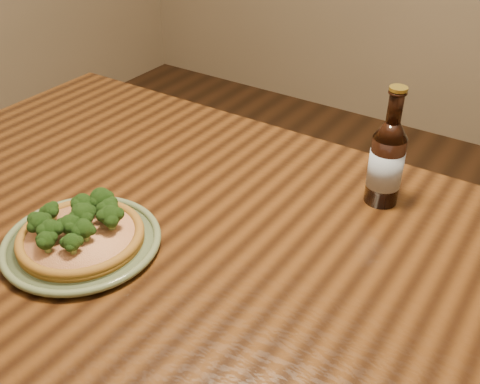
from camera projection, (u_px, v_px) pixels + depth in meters
The scene contains 4 objects.
table at pixel (216, 272), 1.10m from camera, with size 1.60×0.90×0.75m.
plate at pixel (82, 242), 1.01m from camera, with size 0.29×0.29×0.02m.
pizza at pixel (80, 232), 1.00m from camera, with size 0.23×0.23×0.07m.
beer_bottle at pixel (386, 162), 1.09m from camera, with size 0.07×0.07×0.25m.
Camera 1 is at (0.50, -0.57, 1.39)m, focal length 42.00 mm.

